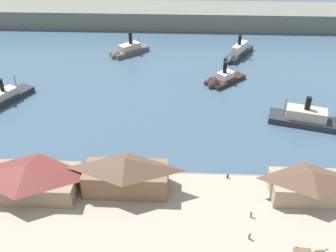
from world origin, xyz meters
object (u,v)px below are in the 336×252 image
Objects in this scene: pedestrian_near_cart at (251,214)px; mooring_post_west at (228,176)px; ferry_shed_east_terminal at (29,178)px; pedestrian_near_west_shed at (249,236)px; ferry_shed_west_terminal at (126,174)px; ferry_shed_central_terminal at (310,184)px; ferry_mid_harbor at (221,81)px; ferry_outer_harbor at (237,53)px; ferry_approaching_west at (126,51)px; horse_cart at (309,252)px; ferry_approaching_east at (314,120)px.

pedestrian_near_cart is 1.76× the size of mooring_post_west.
mooring_post_west is at bearing 8.18° from ferry_shed_east_terminal.
ferry_shed_east_terminal is 47.30m from pedestrian_near_west_shed.
ferry_shed_west_terminal is 38.99m from ferry_shed_central_terminal.
ferry_mid_harbor is at bearing 87.65° from mooring_post_west.
ferry_outer_harbor is 24.68m from ferry_mid_harbor.
ferry_approaching_west is at bearing 114.26° from mooring_post_west.
ferry_approaching_west is (-46.53, 95.60, -0.59)m from horse_cart.
horse_cart is 24.38m from mooring_post_west.
pedestrian_near_cart is at bearing -72.99° from mooring_post_west.
ferry_approaching_west is (-37.37, 86.74, -0.39)m from pedestrian_near_cart.
ferry_mid_harbor is at bearing 66.08° from ferry_shed_west_terminal.
ferry_shed_central_terminal is 18.19× the size of mooring_post_west.
horse_cart is 0.31× the size of ferry_outer_harbor.
ferry_shed_central_terminal is at bearing -75.41° from ferry_mid_harbor.
ferry_mid_harbor is (45.35, 56.72, -3.59)m from ferry_shed_east_terminal.
ferry_shed_central_terminal is 16.24m from horse_cart.
ferry_outer_harbor is at bearing 70.92° from ferry_mid_harbor.
ferry_shed_east_terminal reaches higher than horse_cart.
ferry_outer_harbor is 1.23× the size of ferry_approaching_west.
ferry_shed_east_terminal is at bearing 173.12° from pedestrian_near_cart.
ferry_approaching_east is at bearing -45.61° from ferry_mid_harbor.
ferry_mid_harbor is at bearing -34.23° from ferry_approaching_west.
ferry_mid_harbor is at bearing 51.36° from ferry_shed_east_terminal.
ferry_shed_west_terminal is at bearing -148.24° from ferry_approaching_east.
ferry_shed_east_terminal is 12.84× the size of pedestrian_near_west_shed.
pedestrian_near_cart is at bearing -94.34° from ferry_outer_harbor.
ferry_approaching_east is (9.95, 30.67, -2.87)m from ferry_shed_central_terminal.
ferry_mid_harbor is (-8.07, -23.31, -0.61)m from ferry_outer_harbor.
ferry_shed_east_terminal is 1.10× the size of ferry_outer_harbor.
ferry_shed_east_terminal is at bearing -175.95° from ferry_shed_west_terminal.
pedestrian_near_west_shed is 1.05× the size of pedestrian_near_cart.
ferry_shed_central_terminal is at bearing -0.57° from ferry_shed_west_terminal.
pedestrian_near_cart is 0.10× the size of ferry_approaching_west.
pedestrian_near_cart is (-9.16, 8.86, -0.20)m from horse_cart.
ferry_mid_harbor is at bearing 98.56° from horse_cart.
pedestrian_near_west_shed is at bearing -138.44° from ferry_shed_central_terminal.
ferry_mid_harbor is 0.97× the size of ferry_approaching_west.
ferry_approaching_west reaches higher than ferry_approaching_east.
horse_cart is at bearing -81.44° from ferry_mid_harbor.
ferry_mid_harbor is 34.92m from ferry_approaching_east.
mooring_post_west is (-3.63, 11.88, -0.27)m from pedestrian_near_cart.
ferry_shed_east_terminal is 3.57× the size of horse_cart.
ferry_approaching_east is (69.77, 31.77, -3.05)m from ferry_shed_east_terminal.
ferry_shed_west_terminal is at bearing 179.43° from ferry_shed_central_terminal.
ferry_mid_harbor is (-14.47, 55.62, -3.40)m from ferry_shed_central_terminal.
pedestrian_near_west_shed is at bearing -13.84° from ferry_shed_east_terminal.
ferry_shed_central_terminal reaches higher than horse_cart.
mooring_post_west is at bearing -97.82° from ferry_outer_harbor.
ferry_approaching_east is (24.42, -24.95, 0.54)m from ferry_mid_harbor.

